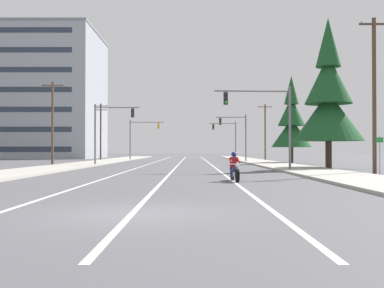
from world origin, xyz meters
The scene contains 20 objects.
ground_plane centered at (0.00, 0.00, 0.00)m, with size 400.00×400.00×0.00m, color #515156.
lane_stripe_center centered at (0.00, 45.00, 0.00)m, with size 0.16×100.00×0.01m, color beige.
lane_stripe_left centered at (-3.28, 45.00, 0.00)m, with size 0.16×100.00×0.01m, color beige.
lane_stripe_right centered at (3.48, 45.00, 0.00)m, with size 0.16×100.00×0.01m, color beige.
sidewalk_kerb_right centered at (9.96, 40.00, 0.07)m, with size 4.40×110.00×0.14m, color #ADA89E.
sidewalk_kerb_left centered at (-9.96, 40.00, 0.07)m, with size 4.40×110.00×0.14m, color #ADA89E.
motorcycle_with_rider centered at (3.54, 11.56, 0.59)m, with size 0.70×2.19×1.46m.
traffic_signal_near_right centered at (6.99, 22.53, 4.15)m, with size 5.66×0.62×6.20m.
traffic_signal_near_left centered at (-7.07, 35.46, 4.08)m, with size 4.59×0.38×6.20m.
traffic_signal_mid_right centered at (7.37, 49.11, 4.04)m, with size 4.01×0.40×6.20m.
traffic_signal_mid_left centered at (-6.58, 59.88, 4.12)m, with size 5.23×0.41×6.20m.
traffic_signal_far_right centered at (7.31, 63.56, 4.07)m, with size 4.37×0.47×6.20m.
utility_pole_right_near centered at (13.37, 18.91, 5.29)m, with size 1.95×0.26×10.20m.
utility_pole_left_near centered at (-13.76, 39.04, 4.73)m, with size 2.35×0.26×9.01m.
utility_pole_right_far centered at (13.00, 61.55, 4.60)m, with size 2.25×0.26×8.76m.
utility_pole_left_far centered at (-13.70, 65.24, 5.01)m, with size 2.31×0.26×9.27m.
conifer_tree_right_verge_near centered at (12.59, 26.41, 5.67)m, with size 5.62×5.62×12.38m.
conifer_tree_right_verge_far centered at (12.94, 42.07, 4.66)m, with size 4.62×4.62×10.17m.
apartment_building_far_left_block centered at (-31.14, 77.71, 12.10)m, with size 29.03×21.04×24.19m.
street_sign centered at (12.66, 16.37, 1.50)m, with size 0.44×0.07×2.40m.
Camera 1 is at (1.45, -11.18, 1.54)m, focal length 43.21 mm.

